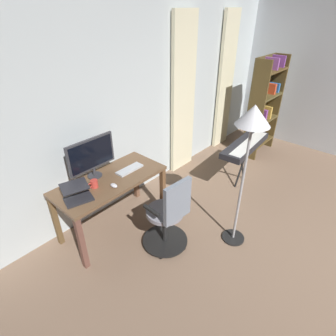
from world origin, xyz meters
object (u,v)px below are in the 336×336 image
(office_chair, at_px, (169,217))
(computer_keyboard, at_px, (130,169))
(desk, at_px, (111,186))
(bookshelf, at_px, (262,107))
(cell_phone_face_up, at_px, (68,188))
(floor_lamp, at_px, (251,129))
(computer_monitor, at_px, (91,155))
(mug_coffee, at_px, (94,184))
(laptop, at_px, (77,194))
(computer_mouse, at_px, (114,186))
(piano_keyboard, at_px, (245,146))

(office_chair, xyz_separation_m, computer_keyboard, (-0.09, -0.74, 0.31))
(desk, height_order, bookshelf, bookshelf)
(office_chair, bearing_deg, bookshelf, 11.71)
(computer_keyboard, distance_m, cell_phone_face_up, 0.77)
(computer_keyboard, bearing_deg, floor_lamp, 113.14)
(computer_monitor, bearing_deg, floor_lamp, 121.56)
(computer_monitor, distance_m, mug_coffee, 0.35)
(floor_lamp, bearing_deg, bookshelf, -159.38)
(laptop, bearing_deg, desk, -158.71)
(computer_monitor, bearing_deg, office_chair, 106.66)
(computer_mouse, bearing_deg, mug_coffee, -46.61)
(computer_keyboard, xyz_separation_m, mug_coffee, (0.52, -0.02, 0.03))
(bookshelf, bearing_deg, floor_lamp, 20.62)
(office_chair, xyz_separation_m, piano_keyboard, (-1.83, -0.03, 0.23))
(office_chair, bearing_deg, laptop, 137.76)
(mug_coffee, xyz_separation_m, bookshelf, (-3.53, 0.37, 0.12))
(desk, height_order, laptop, laptop)
(computer_keyboard, bearing_deg, bookshelf, 173.33)
(office_chair, xyz_separation_m, laptop, (0.68, -0.72, 0.35))
(floor_lamp, bearing_deg, computer_monitor, -58.44)
(desk, distance_m, laptop, 0.50)
(laptop, distance_m, cell_phone_face_up, 0.26)
(floor_lamp, bearing_deg, cell_phone_face_up, -49.81)
(cell_phone_face_up, bearing_deg, desk, 160.81)
(computer_monitor, distance_m, computer_mouse, 0.45)
(computer_mouse, relative_size, cell_phone_face_up, 0.69)
(bookshelf, xyz_separation_m, floor_lamp, (2.46, 0.93, 0.58))
(office_chair, relative_size, computer_keyboard, 2.73)
(office_chair, relative_size, mug_coffee, 7.76)
(computer_keyboard, relative_size, piano_keyboard, 0.32)
(mug_coffee, xyz_separation_m, piano_keyboard, (-2.27, 0.73, -0.11))
(computer_monitor, bearing_deg, computer_keyboard, 149.48)
(computer_monitor, distance_m, bookshelf, 3.43)
(computer_mouse, bearing_deg, piano_keyboard, 164.99)
(desk, xyz_separation_m, computer_monitor, (0.08, -0.20, 0.39))
(cell_phone_face_up, bearing_deg, laptop, 88.83)
(desk, height_order, computer_keyboard, computer_keyboard)
(desk, height_order, computer_mouse, computer_mouse)
(cell_phone_face_up, relative_size, mug_coffee, 1.12)
(computer_monitor, bearing_deg, desk, 111.37)
(piano_keyboard, bearing_deg, bookshelf, -168.81)
(computer_monitor, xyz_separation_m, cell_phone_face_up, (0.36, -0.01, -0.28))
(computer_keyboard, distance_m, floor_lamp, 1.57)
(laptop, height_order, piano_keyboard, laptop)
(computer_mouse, xyz_separation_m, piano_keyboard, (-2.11, 0.57, -0.09))
(computer_keyboard, bearing_deg, piano_keyboard, 157.87)
(computer_keyboard, relative_size, bookshelf, 0.20)
(mug_coffee, bearing_deg, bookshelf, 173.99)
(bookshelf, height_order, piano_keyboard, bookshelf)
(computer_keyboard, xyz_separation_m, computer_mouse, (0.37, 0.14, 0.01))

